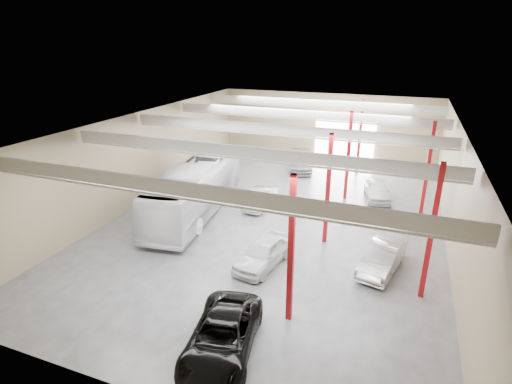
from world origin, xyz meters
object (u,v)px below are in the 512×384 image
Objects in this scene: car_row_c at (301,162)px; car_right_near at (382,257)px; car_right_far at (377,190)px; black_sedan at (222,336)px; car_row_a at (263,252)px; car_row_b at (260,198)px; coach_bus at (196,189)px.

car_right_near is (8.95, -16.15, -0.01)m from car_row_c.
car_row_c is at bearing 133.46° from car_right_far.
car_row_a is at bearing 85.82° from black_sedan.
car_row_b is 10.11m from car_row_c.
coach_bus is 13.56m from car_row_c.
black_sedan is (7.89, -12.26, -1.07)m from coach_bus.
car_right_far is (8.21, 4.88, 0.06)m from car_row_b.
car_row_c is at bearing 131.43° from car_right_near.
car_row_a is at bearing -124.28° from car_right_far.
coach_bus is 14.42m from car_right_far.
coach_bus is 2.38× the size of black_sedan.
car_row_b is at bearing 94.18° from black_sedan.
car_row_c is (0.49, 10.10, 0.08)m from car_row_b.
car_right_far is at bearing -49.67° from car_row_c.
car_row_a reaches higher than car_right_far.
coach_bus is 2.49× the size of car_row_c.
coach_bus is at bearing -125.18° from car_row_c.
car_row_a is 1.04× the size of car_right_far.
coach_bus reaches higher than car_right_near.
coach_bus is at bearing 112.45° from black_sedan.
coach_bus is at bearing 153.42° from car_row_a.
car_row_b is at bearing -161.78° from car_right_far.
coach_bus is 13.94m from car_right_near.
coach_bus is at bearing -160.95° from car_right_far.
black_sedan is at bearing -65.30° from coach_bus.
car_row_c is (4.53, 12.74, -1.07)m from coach_bus.
car_right_far is at bearing 78.00° from car_row_a.
coach_bus reaches higher than car_row_c.
car_row_c reaches higher than car_right_near.
car_right_near is 11.00m from car_right_far.
coach_bus reaches higher than car_row_b.
black_sedan is at bearing -74.08° from car_row_b.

